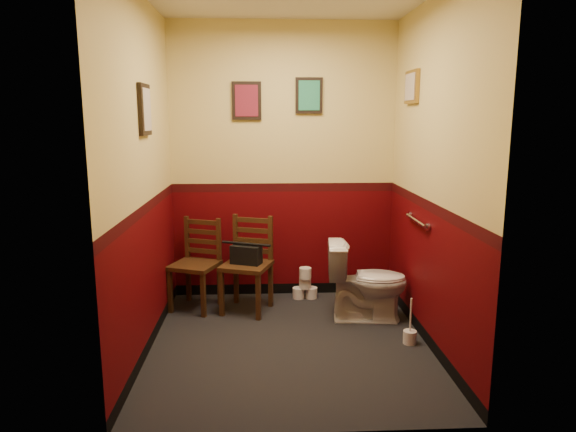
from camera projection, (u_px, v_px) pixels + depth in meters
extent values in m
cube|color=black|center=(290.00, 343.00, 4.14)|extent=(2.20, 2.40, 0.00)
cube|color=#470307|center=(283.00, 163.00, 5.06)|extent=(2.20, 0.00, 2.70)
cube|color=#470307|center=(302.00, 203.00, 2.70)|extent=(2.20, 0.00, 2.70)
cube|color=#470307|center=(143.00, 178.00, 3.83)|extent=(0.00, 2.40, 2.70)
cube|color=#470307|center=(433.00, 176.00, 3.94)|extent=(0.00, 2.40, 2.70)
cylinder|color=silver|center=(416.00, 221.00, 4.26)|extent=(0.03, 0.50, 0.03)
cylinder|color=silver|center=(428.00, 227.00, 4.01)|extent=(0.02, 0.06, 0.06)
cylinder|color=silver|center=(410.00, 215.00, 4.50)|extent=(0.02, 0.06, 0.06)
cube|color=black|center=(247.00, 101.00, 4.91)|extent=(0.28, 0.03, 0.36)
cube|color=maroon|center=(247.00, 101.00, 4.89)|extent=(0.22, 0.01, 0.30)
cube|color=black|center=(309.00, 96.00, 4.93)|extent=(0.26, 0.03, 0.34)
cube|color=#2B8A66|center=(309.00, 95.00, 4.91)|extent=(0.20, 0.01, 0.28)
cube|color=black|center=(145.00, 110.00, 3.83)|extent=(0.03, 0.30, 0.38)
cube|color=#B9A891|center=(147.00, 110.00, 3.83)|extent=(0.01, 0.24, 0.31)
cube|color=olive|center=(412.00, 87.00, 4.39)|extent=(0.03, 0.34, 0.28)
cube|color=#B9A891|center=(410.00, 87.00, 4.39)|extent=(0.01, 0.28, 0.22)
imported|color=white|center=(367.00, 282.00, 4.58)|extent=(0.75, 0.47, 0.70)
cylinder|color=silver|center=(410.00, 337.00, 4.13)|extent=(0.11, 0.11, 0.11)
cylinder|color=silver|center=(411.00, 316.00, 4.09)|extent=(0.01, 0.01, 0.30)
cube|color=#402613|center=(195.00, 265.00, 4.82)|extent=(0.52, 0.52, 0.04)
cube|color=#402613|center=(170.00, 291.00, 4.75)|extent=(0.05, 0.05, 0.43)
cube|color=#402613|center=(188.00, 280.00, 5.07)|extent=(0.05, 0.05, 0.43)
cube|color=#402613|center=(203.00, 295.00, 4.65)|extent=(0.05, 0.05, 0.43)
cube|color=#402613|center=(220.00, 283.00, 4.96)|extent=(0.05, 0.05, 0.43)
cube|color=#402613|center=(187.00, 238.00, 4.99)|extent=(0.05, 0.04, 0.43)
cube|color=#402613|center=(219.00, 240.00, 4.89)|extent=(0.05, 0.04, 0.43)
cube|color=#402613|center=(203.00, 251.00, 4.96)|extent=(0.31, 0.14, 0.04)
cube|color=#402613|center=(203.00, 241.00, 4.95)|extent=(0.31, 0.14, 0.04)
cube|color=#402613|center=(203.00, 232.00, 4.93)|extent=(0.31, 0.14, 0.04)
cube|color=#402613|center=(202.00, 222.00, 4.91)|extent=(0.31, 0.14, 0.04)
cube|color=#402613|center=(246.00, 266.00, 4.75)|extent=(0.53, 0.53, 0.04)
cube|color=#402613|center=(222.00, 293.00, 4.67)|extent=(0.05, 0.05, 0.44)
cube|color=#402613|center=(236.00, 281.00, 5.01)|extent=(0.05, 0.05, 0.44)
cube|color=#402613|center=(258.00, 296.00, 4.58)|extent=(0.05, 0.05, 0.44)
cube|color=#402613|center=(271.00, 284.00, 4.91)|extent=(0.05, 0.05, 0.44)
cube|color=#402613|center=(236.00, 237.00, 4.93)|extent=(0.05, 0.05, 0.44)
cube|color=#402613|center=(271.00, 239.00, 4.83)|extent=(0.05, 0.05, 0.44)
cube|color=#402613|center=(253.00, 250.00, 4.90)|extent=(0.32, 0.13, 0.04)
cube|color=#402613|center=(253.00, 240.00, 4.89)|extent=(0.32, 0.13, 0.04)
cube|color=#402613|center=(253.00, 230.00, 4.87)|extent=(0.32, 0.13, 0.04)
cube|color=#402613|center=(253.00, 220.00, 4.85)|extent=(0.32, 0.13, 0.04)
cube|color=black|center=(246.00, 255.00, 4.73)|extent=(0.31, 0.23, 0.17)
cylinder|color=black|center=(246.00, 244.00, 4.71)|extent=(0.23, 0.11, 0.02)
cylinder|color=silver|center=(298.00, 293.00, 5.16)|extent=(0.12, 0.12, 0.11)
cylinder|color=silver|center=(311.00, 293.00, 5.17)|extent=(0.12, 0.12, 0.11)
cylinder|color=silver|center=(305.00, 283.00, 5.14)|extent=(0.12, 0.12, 0.11)
cylinder|color=silver|center=(305.00, 273.00, 5.10)|extent=(0.12, 0.12, 0.11)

